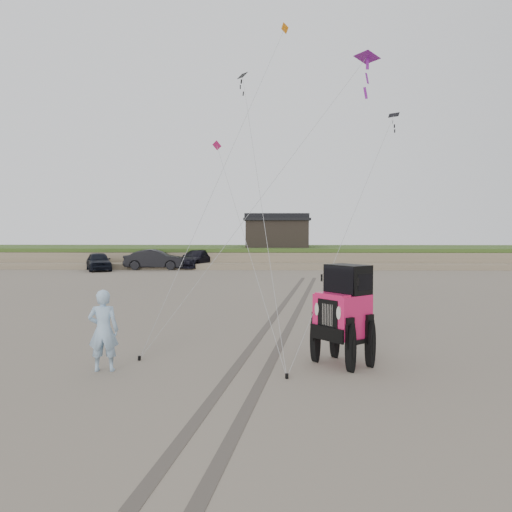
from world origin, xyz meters
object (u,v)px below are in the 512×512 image
(truck_a, at_px, (99,261))
(truck_b, at_px, (155,260))
(man, at_px, (103,330))
(jeep, at_px, (342,325))
(truck_c, at_px, (198,259))
(cabin, at_px, (277,232))

(truck_a, relative_size, truck_b, 0.88)
(man, bearing_deg, jeep, -179.33)
(truck_c, bearing_deg, truck_b, -126.85)
(truck_b, bearing_deg, truck_c, -62.68)
(cabin, distance_m, jeep, 37.21)
(truck_a, relative_size, truck_c, 0.81)
(truck_b, relative_size, man, 2.61)
(jeep, bearing_deg, cabin, 142.13)
(cabin, bearing_deg, man, -97.20)
(cabin, relative_size, man, 3.22)
(truck_c, bearing_deg, cabin, 59.37)
(truck_a, relative_size, jeep, 0.84)
(truck_a, xyz_separation_m, truck_b, (4.53, 1.22, 0.08))
(truck_b, distance_m, truck_c, 3.90)
(cabin, bearing_deg, truck_a, -152.03)
(jeep, bearing_deg, truck_a, 169.65)
(cabin, relative_size, truck_c, 1.13)
(cabin, relative_size, truck_b, 1.23)
(truck_b, relative_size, jeep, 0.95)
(jeep, bearing_deg, man, -122.63)
(cabin, bearing_deg, truck_c, -145.37)
(truck_a, xyz_separation_m, truck_c, (7.96, 3.08, 0.04))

